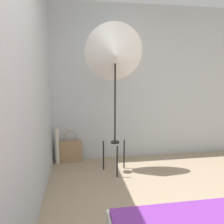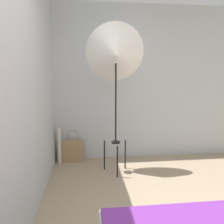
{
  "view_description": "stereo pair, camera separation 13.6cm",
  "coord_description": "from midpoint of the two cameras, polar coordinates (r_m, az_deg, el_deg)",
  "views": [
    {
      "loc": [
        -0.87,
        -1.2,
        1.42
      ],
      "look_at": [
        -0.41,
        1.65,
        0.95
      ],
      "focal_mm": 35.0,
      "sensor_mm": 36.0,
      "label": 1
    },
    {
      "loc": [
        -0.73,
        -1.22,
        1.42
      ],
      "look_at": [
        -0.41,
        1.65,
        0.95
      ],
      "focal_mm": 35.0,
      "sensor_mm": 36.0,
      "label": 2
    }
  ],
  "objects": [
    {
      "name": "wall_side_left",
      "position": [
        2.27,
        -22.31,
        5.53
      ],
      "size": [
        0.05,
        8.0,
        2.6
      ],
      "color": "#B7BCC1",
      "rests_on": "ground_plane"
    },
    {
      "name": "tote_bag",
      "position": [
        3.78,
        -11.69,
        -9.97
      ],
      "size": [
        0.35,
        0.11,
        0.54
      ],
      "color": "#9E7A56",
      "rests_on": "ground_plane"
    },
    {
      "name": "paper_roll",
      "position": [
        3.71,
        -15.18,
        -8.65
      ],
      "size": [
        0.07,
        0.07,
        0.6
      ],
      "color": "beige",
      "rests_on": "ground_plane"
    },
    {
      "name": "wall_back",
      "position": [
        3.79,
        3.08,
        7.39
      ],
      "size": [
        8.0,
        0.05,
        2.6
      ],
      "color": "#B7BCC1",
      "rests_on": "ground_plane"
    },
    {
      "name": "photo_umbrella",
      "position": [
        3.13,
        -0.45,
        14.69
      ],
      "size": [
        0.84,
        0.47,
        2.16
      ],
      "color": "black",
      "rests_on": "ground_plane"
    }
  ]
}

